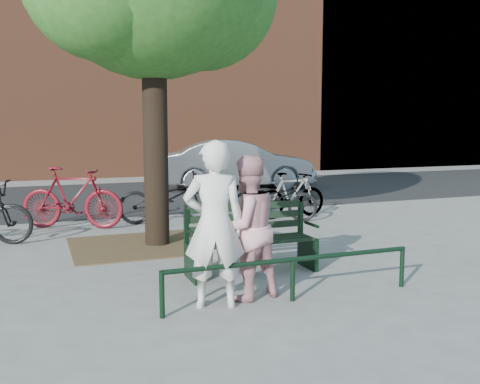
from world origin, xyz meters
name	(u,v)px	position (x,y,z in m)	size (l,w,h in m)	color
ground	(252,274)	(0.00, 0.00, 0.00)	(90.00, 90.00, 0.00)	gray
dirt_pit	(146,245)	(-1.00, 2.20, 0.01)	(2.40, 2.00, 0.02)	brown
road	(137,196)	(0.00, 8.50, 0.01)	(40.00, 7.00, 0.01)	black
townhouse_row	(103,17)	(0.17, 16.00, 6.25)	(45.00, 4.00, 14.00)	brown
park_bench	(250,237)	(0.00, 0.08, 0.48)	(1.74, 0.54, 0.97)	black
guard_railing	(293,266)	(0.00, -1.20, 0.40)	(3.06, 0.06, 0.51)	black
person_left	(214,225)	(-0.88, -1.05, 0.91)	(0.67, 0.44, 1.83)	silver
person_right	(247,227)	(-0.44, -0.91, 0.83)	(0.80, 0.62, 1.65)	#CD8D93
litter_bin	(215,230)	(-0.16, 1.09, 0.41)	(0.39, 0.39, 0.81)	gray
bicycle_b	(72,198)	(-2.02, 4.16, 0.60)	(0.56, 1.98, 1.19)	#5C0D15
bicycle_c	(168,198)	(-0.17, 4.05, 0.52)	(0.70, 1.99, 1.05)	black
bicycle_d	(292,195)	(2.45, 3.72, 0.49)	(0.46, 1.64, 0.99)	gray
bicycle_e	(274,199)	(1.95, 3.52, 0.47)	(0.62, 1.78, 0.94)	black
parked_car	(238,164)	(3.25, 9.03, 0.76)	(1.61, 4.62, 1.52)	slate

